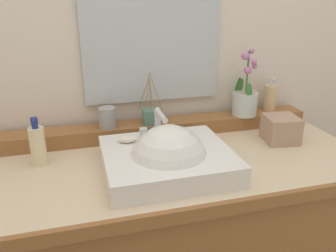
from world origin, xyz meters
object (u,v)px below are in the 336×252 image
(tissue_box, at_px, (281,129))
(soap_bar, at_px, (128,139))
(lotion_bottle, at_px, (38,145))
(sink_basin, at_px, (168,162))
(potted_plant, at_px, (245,99))
(reed_diffuser, at_px, (150,116))
(tumbler_cup, at_px, (107,118))
(soap_dispenser, at_px, (270,96))

(tissue_box, bearing_deg, soap_bar, -179.59)
(soap_bar, relative_size, tissue_box, 0.54)
(soap_bar, relative_size, lotion_bottle, 0.39)
(sink_basin, distance_m, potted_plant, 0.55)
(reed_diffuser, bearing_deg, tumbler_cup, 178.89)
(tissue_box, bearing_deg, soap_dispenser, 71.11)
(soap_bar, bearing_deg, potted_plant, 18.63)
(lotion_bottle, distance_m, tissue_box, 0.96)
(soap_bar, height_order, lotion_bottle, lotion_bottle)
(sink_basin, xyz_separation_m, potted_plant, (0.45, 0.31, 0.10))
(tumbler_cup, relative_size, reed_diffuser, 0.38)
(lotion_bottle, bearing_deg, potted_plant, 9.20)
(sink_basin, distance_m, tissue_box, 0.54)
(soap_bar, bearing_deg, sink_basin, -44.58)
(soap_dispenser, relative_size, reed_diffuser, 0.70)
(potted_plant, bearing_deg, tumbler_cup, 179.54)
(soap_bar, distance_m, tumbler_cup, 0.20)
(sink_basin, height_order, soap_dispenser, soap_dispenser)
(potted_plant, bearing_deg, reed_diffuser, 179.81)
(soap_bar, xyz_separation_m, tissue_box, (0.64, 0.00, -0.03))
(tissue_box, bearing_deg, tumbler_cup, 164.56)
(tumbler_cup, bearing_deg, soap_bar, -75.19)
(soap_bar, distance_m, reed_diffuser, 0.23)
(sink_basin, bearing_deg, tissue_box, 13.36)
(soap_bar, xyz_separation_m, reed_diffuser, (0.13, 0.19, 0.01))
(soap_bar, bearing_deg, tumbler_cup, 104.81)
(potted_plant, xyz_separation_m, lotion_bottle, (-0.88, -0.14, -0.06))
(sink_basin, height_order, reed_diffuser, reed_diffuser)
(tumbler_cup, xyz_separation_m, lotion_bottle, (-0.26, -0.15, -0.03))
(potted_plant, relative_size, lotion_bottle, 1.66)
(soap_bar, bearing_deg, tissue_box, 0.41)
(sink_basin, height_order, tissue_box, sink_basin)
(sink_basin, bearing_deg, tumbler_cup, 118.71)
(soap_dispenser, relative_size, tissue_box, 1.19)
(soap_dispenser, bearing_deg, tissue_box, -108.89)
(soap_dispenser, xyz_separation_m, tissue_box, (-0.08, -0.23, -0.07))
(soap_bar, height_order, soap_dispenser, soap_dispenser)
(potted_plant, xyz_separation_m, reed_diffuser, (-0.44, 0.00, -0.04))
(soap_dispenser, bearing_deg, reed_diffuser, -176.43)
(sink_basin, xyz_separation_m, lotion_bottle, (-0.44, 0.17, 0.04))
(soap_bar, height_order, reed_diffuser, reed_diffuser)
(potted_plant, distance_m, lotion_bottle, 0.90)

